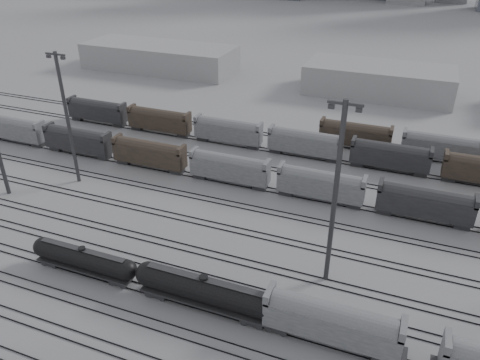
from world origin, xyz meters
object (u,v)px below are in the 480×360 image
(tank_car_a, at_px, (84,259))
(tank_car_b, at_px, (204,290))
(light_mast_c, at_px, (335,193))
(hopper_car_a, at_px, (332,321))

(tank_car_a, height_order, tank_car_b, tank_car_b)
(tank_car_b, xyz_separation_m, light_mast_c, (13.07, 10.89, 10.81))
(tank_car_a, bearing_deg, hopper_car_a, 0.00)
(hopper_car_a, bearing_deg, tank_car_a, 180.00)
(hopper_car_a, height_order, light_mast_c, light_mast_c)
(tank_car_a, relative_size, tank_car_b, 0.87)
(tank_car_b, xyz_separation_m, hopper_car_a, (15.85, 0.00, 0.70))
(light_mast_c, bearing_deg, tank_car_a, -160.76)
(light_mast_c, bearing_deg, hopper_car_a, -75.67)
(hopper_car_a, distance_m, light_mast_c, 15.12)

